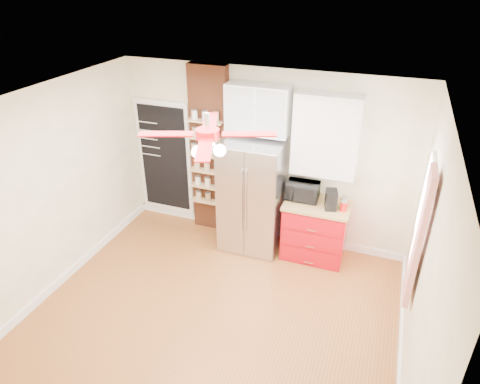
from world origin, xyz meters
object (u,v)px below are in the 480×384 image
(canister_left, at_px, (343,206))
(fridge, at_px, (253,196))
(red_cabinet, at_px, (315,230))
(ceiling_fan, at_px, (208,135))
(toaster_oven, at_px, (303,191))
(coffee_maker, at_px, (331,200))
(pantry_jar_oats, at_px, (195,148))

(canister_left, bearing_deg, fridge, 179.08)
(red_cabinet, relative_size, ceiling_fan, 0.67)
(ceiling_fan, bearing_deg, toaster_oven, 68.86)
(coffee_maker, relative_size, canister_left, 2.07)
(fridge, xyz_separation_m, canister_left, (1.34, -0.02, 0.09))
(red_cabinet, distance_m, ceiling_fan, 2.75)
(red_cabinet, relative_size, coffee_maker, 3.27)
(fridge, relative_size, red_cabinet, 1.86)
(pantry_jar_oats, bearing_deg, coffee_maker, -4.47)
(fridge, height_order, ceiling_fan, ceiling_fan)
(red_cabinet, distance_m, canister_left, 0.64)
(fridge, height_order, pantry_jar_oats, fridge)
(fridge, height_order, red_cabinet, fridge)
(fridge, bearing_deg, canister_left, -0.92)
(toaster_oven, distance_m, canister_left, 0.63)
(canister_left, distance_m, pantry_jar_oats, 2.39)
(coffee_maker, distance_m, canister_left, 0.19)
(fridge, xyz_separation_m, ceiling_fan, (0.05, -1.63, 1.55))
(fridge, bearing_deg, toaster_oven, 9.16)
(ceiling_fan, bearing_deg, coffee_maker, 55.36)
(ceiling_fan, relative_size, pantry_jar_oats, 9.69)
(ceiling_fan, distance_m, coffee_maker, 2.39)
(fridge, distance_m, ceiling_fan, 2.25)
(pantry_jar_oats, bearing_deg, toaster_oven, -0.94)
(canister_left, bearing_deg, coffee_maker, -179.35)
(toaster_oven, height_order, coffee_maker, coffee_maker)
(ceiling_fan, height_order, toaster_oven, ceiling_fan)
(red_cabinet, distance_m, pantry_jar_oats, 2.21)
(fridge, height_order, canister_left, fridge)
(toaster_oven, relative_size, pantry_jar_oats, 3.23)
(red_cabinet, bearing_deg, toaster_oven, 164.68)
(ceiling_fan, xyz_separation_m, canister_left, (1.29, 1.61, -1.45))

